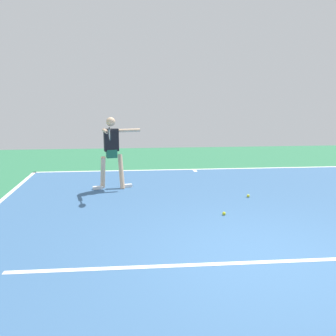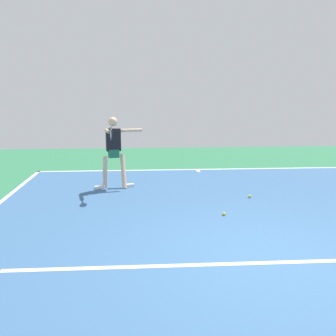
# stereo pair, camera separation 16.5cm
# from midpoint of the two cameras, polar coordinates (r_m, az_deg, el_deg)

# --- Properties ---
(ground_plane) EXTENTS (21.55, 21.55, 0.00)m
(ground_plane) POSITION_cam_midpoint_polar(r_m,az_deg,el_deg) (5.87, 12.82, -12.55)
(ground_plane) COLOR #2D754C
(court_surface) EXTENTS (9.47, 12.60, 0.00)m
(court_surface) POSITION_cam_midpoint_polar(r_m,az_deg,el_deg) (5.86, 12.82, -12.53)
(court_surface) COLOR #38608E
(court_surface) RESTS_ON ground_plane
(court_line_baseline_near) EXTENTS (9.47, 0.10, 0.01)m
(court_line_baseline_near) POSITION_cam_midpoint_polar(r_m,az_deg,el_deg) (11.70, 3.43, -0.19)
(court_line_baseline_near) COLOR white
(court_line_baseline_near) RESTS_ON ground_plane
(court_line_service) EXTENTS (7.10, 0.10, 0.01)m
(court_line_service) POSITION_cam_midpoint_polar(r_m,az_deg,el_deg) (5.70, 13.42, -13.27)
(court_line_service) COLOR white
(court_line_service) RESTS_ON ground_plane
(court_line_centre_mark) EXTENTS (0.10, 0.30, 0.01)m
(court_line_centre_mark) POSITION_cam_midpoint_polar(r_m,az_deg,el_deg) (11.51, 3.58, -0.39)
(court_line_centre_mark) COLOR white
(court_line_centre_mark) RESTS_ON ground_plane
(tennis_player) EXTENTS (1.17, 1.29, 1.74)m
(tennis_player) POSITION_cam_midpoint_polar(r_m,az_deg,el_deg) (9.36, -8.74, 2.89)
(tennis_player) COLOR beige
(tennis_player) RESTS_ON ground_plane
(tennis_ball_near_service_line) EXTENTS (0.07, 0.07, 0.07)m
(tennis_ball_near_service_line) POSITION_cam_midpoint_polar(r_m,az_deg,el_deg) (8.84, 11.18, -4.03)
(tennis_ball_near_service_line) COLOR yellow
(tennis_ball_near_service_line) RESTS_ON ground_plane
(tennis_ball_by_sideline) EXTENTS (0.07, 0.07, 0.07)m
(tennis_ball_by_sideline) POSITION_cam_midpoint_polar(r_m,az_deg,el_deg) (7.53, 7.60, -6.63)
(tennis_ball_by_sideline) COLOR yellow
(tennis_ball_by_sideline) RESTS_ON ground_plane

